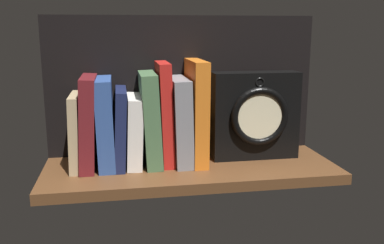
# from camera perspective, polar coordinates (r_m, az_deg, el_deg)

# --- Properties ---
(ground_plane) EXTENTS (0.71, 0.27, 0.03)m
(ground_plane) POSITION_cam_1_polar(r_m,az_deg,el_deg) (1.06, -0.16, -6.43)
(ground_plane) COLOR brown
(back_panel) EXTENTS (0.71, 0.01, 0.36)m
(back_panel) POSITION_cam_1_polar(r_m,az_deg,el_deg) (1.14, -1.26, 4.93)
(back_panel) COLOR black
(back_panel) RESTS_ON ground_plane
(book_tan_shortstories) EXTENTS (0.03, 0.15, 0.18)m
(book_tan_shortstories) POSITION_cam_1_polar(r_m,az_deg,el_deg) (1.06, -15.33, -1.19)
(book_tan_shortstories) COLOR tan
(book_tan_shortstories) RESTS_ON ground_plane
(book_maroon_dawkins) EXTENTS (0.04, 0.16, 0.22)m
(book_maroon_dawkins) POSITION_cam_1_polar(r_m,az_deg,el_deg) (1.05, -13.71, -0.02)
(book_maroon_dawkins) COLOR maroon
(book_maroon_dawkins) RESTS_ON ground_plane
(book_blue_modern) EXTENTS (0.04, 0.16, 0.22)m
(book_blue_modern) POSITION_cam_1_polar(r_m,az_deg,el_deg) (1.05, -11.54, -0.08)
(book_blue_modern) COLOR #2D4C8E
(book_blue_modern) RESTS_ON ground_plane
(book_navy_bierce) EXTENTS (0.04, 0.16, 0.19)m
(book_navy_bierce) POSITION_cam_1_polar(r_m,az_deg,el_deg) (1.06, -9.60, -0.71)
(book_navy_bierce) COLOR #192147
(book_navy_bierce) RESTS_ON ground_plane
(book_white_catcher) EXTENTS (0.04, 0.15, 0.17)m
(book_white_catcher) POSITION_cam_1_polar(r_m,az_deg,el_deg) (1.06, -7.77, -1.13)
(book_white_catcher) COLOR silver
(book_white_catcher) RESTS_ON ground_plane
(book_green_romantic) EXTENTS (0.05, 0.15, 0.23)m
(book_green_romantic) POSITION_cam_1_polar(r_m,az_deg,el_deg) (1.05, -5.63, 0.44)
(book_green_romantic) COLOR #476B44
(book_green_romantic) RESTS_ON ground_plane
(book_red_requiem) EXTENTS (0.04, 0.13, 0.25)m
(book_red_requiem) POSITION_cam_1_polar(r_m,az_deg,el_deg) (1.06, -3.68, 1.17)
(book_red_requiem) COLOR red
(book_red_requiem) RESTS_ON ground_plane
(book_gray_chess) EXTENTS (0.05, 0.16, 0.21)m
(book_gray_chess) POSITION_cam_1_polar(r_m,az_deg,el_deg) (1.06, -1.64, 0.21)
(book_gray_chess) COLOR gray
(book_gray_chess) RESTS_ON ground_plane
(book_orange_pandolfini) EXTENTS (0.04, 0.17, 0.26)m
(book_orange_pandolfini) POSITION_cam_1_polar(r_m,az_deg,el_deg) (1.07, 0.56, 1.43)
(book_orange_pandolfini) COLOR orange
(book_orange_pandolfini) RESTS_ON ground_plane
(framed_clock) EXTENTS (0.22, 0.08, 0.22)m
(framed_clock) POSITION_cam_1_polar(r_m,az_deg,el_deg) (1.11, 8.47, 0.89)
(framed_clock) COLOR black
(framed_clock) RESTS_ON ground_plane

